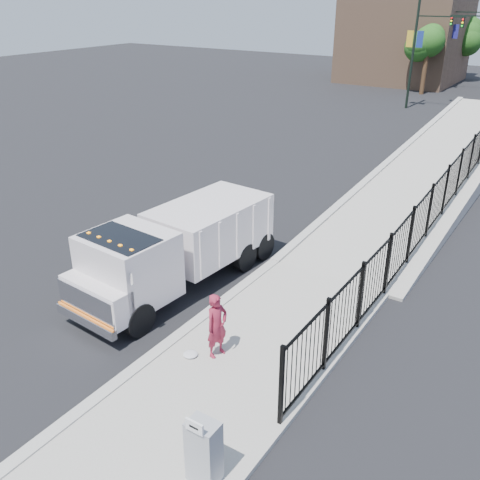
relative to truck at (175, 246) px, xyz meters
The scene contains 15 objects.
ground 2.47m from the truck, 35.89° to the right, with size 120.00×120.00×0.00m, color black.
sidewalk 5.02m from the truck, 41.70° to the right, with size 3.55×12.00×0.12m, color #9E998E.
curb 3.85m from the truck, 62.20° to the right, with size 0.30×12.00×0.16m, color #ADAAA3.
ramp 15.31m from the truck, 75.46° to the left, with size 3.95×24.00×1.70m, color #9E998E.
iron_fence 11.99m from the truck, 63.98° to the left, with size 0.10×28.00×1.80m, color black.
truck is the anchor object (origin of this frame).
worker 3.65m from the truck, 35.62° to the right, with size 0.58×0.38×1.59m, color maroon.
utility_cabinet 7.03m from the truck, 46.74° to the right, with size 0.55×0.40×1.25m, color gray.
arrow_sign 7.18m from the truck, 47.95° to the right, with size 0.35×0.04×0.22m, color white.
debris 3.69m from the truck, 45.63° to the right, with size 0.35×0.35×0.09m, color silver.
light_pole_0 29.99m from the truck, 94.43° to the left, with size 3.77×0.22×8.00m.
light_pole_2 39.46m from the truck, 93.08° to the left, with size 3.77×0.22×8.00m.
tree_0 36.55m from the truck, 95.30° to the left, with size 2.58×2.58×5.29m.
tree_2 45.99m from the truck, 93.24° to the left, with size 3.19×3.19×5.59m.
building 43.47m from the truck, 99.68° to the left, with size 10.00×10.00×8.00m, color #8C664C.
Camera 1 is at (7.29, -9.15, 7.85)m, focal length 40.00 mm.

